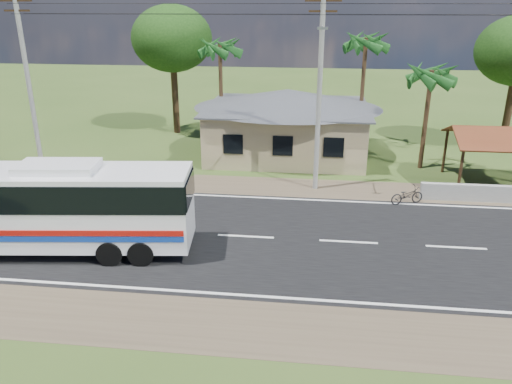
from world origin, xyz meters
TOP-DOWN VIEW (x-y plane):
  - ground at (0.00, 0.00)m, footprint 120.00×120.00m
  - road at (0.00, 0.00)m, footprint 120.00×16.00m
  - house at (1.00, 13.00)m, footprint 12.40×10.00m
  - waiting_shed at (13.00, 8.50)m, footprint 5.20×4.48m
  - concrete_barrier at (12.00, 5.60)m, footprint 7.00×0.30m
  - utility_poles at (2.67, 6.49)m, footprint 32.80×2.22m
  - palm_near at (9.50, 11.00)m, footprint 2.80×2.80m
  - palm_mid at (6.00, 15.50)m, footprint 2.80×2.80m
  - palm_far at (-4.00, 16.00)m, footprint 2.80×2.80m
  - tree_behind_house at (-8.00, 18.00)m, footprint 6.00×6.00m
  - coach_bus at (-8.14, -2.29)m, footprint 12.58×3.99m
  - motorcycle at (7.69, 4.79)m, footprint 1.90×1.27m

SIDE VIEW (x-z plane):
  - ground at x=0.00m, z-range 0.00..0.00m
  - road at x=0.00m, z-range -0.01..0.02m
  - concrete_barrier at x=12.00m, z-range 0.00..0.90m
  - motorcycle at x=7.69m, z-range 0.00..0.95m
  - coach_bus at x=-8.14m, z-range 0.28..4.12m
  - house at x=1.00m, z-range 0.14..5.14m
  - waiting_shed at x=13.00m, z-range 1.05..4.40m
  - palm_near at x=9.50m, z-range 2.36..9.06m
  - utility_poles at x=2.67m, z-range 0.27..11.27m
  - palm_far at x=-4.00m, z-range 2.83..10.53m
  - tree_behind_house at x=-8.00m, z-range 2.31..11.92m
  - palm_mid at x=6.00m, z-range 3.06..11.26m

